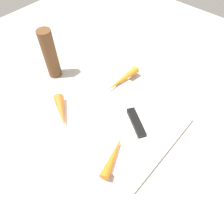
% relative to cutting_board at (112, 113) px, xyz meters
% --- Properties ---
extents(ground_plane, '(1.40, 1.40, 0.00)m').
position_rel_cutting_board_xyz_m(ground_plane, '(0.00, 0.00, -0.01)').
color(ground_plane, '#ADA8A0').
extents(cutting_board, '(0.36, 0.26, 0.01)m').
position_rel_cutting_board_xyz_m(cutting_board, '(0.00, 0.00, 0.00)').
color(cutting_board, white).
rests_on(cutting_board, ground_plane).
extents(knife, '(0.18, 0.12, 0.01)m').
position_rel_cutting_board_xyz_m(knife, '(-0.06, -0.02, 0.01)').
color(knife, '#B7B7BC').
rests_on(knife, cutting_board).
extents(carrot_longest, '(0.03, 0.14, 0.02)m').
position_rel_cutting_board_xyz_m(carrot_longest, '(0.05, -0.10, 0.02)').
color(carrot_longest, orange).
rests_on(carrot_longest, cutting_board).
extents(carrot_shortest, '(0.11, 0.08, 0.03)m').
position_rel_cutting_board_xyz_m(carrot_shortest, '(0.10, 0.10, 0.02)').
color(carrot_shortest, orange).
rests_on(carrot_shortest, cutting_board).
extents(carrot_medium, '(0.06, 0.12, 0.02)m').
position_rel_cutting_board_xyz_m(carrot_medium, '(-0.09, 0.10, 0.02)').
color(carrot_medium, orange).
rests_on(carrot_medium, cutting_board).
extents(pepper_grinder, '(0.04, 0.04, 0.16)m').
position_rel_cutting_board_xyz_m(pepper_grinder, '(0.25, -0.00, 0.07)').
color(pepper_grinder, brown).
rests_on(pepper_grinder, ground_plane).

